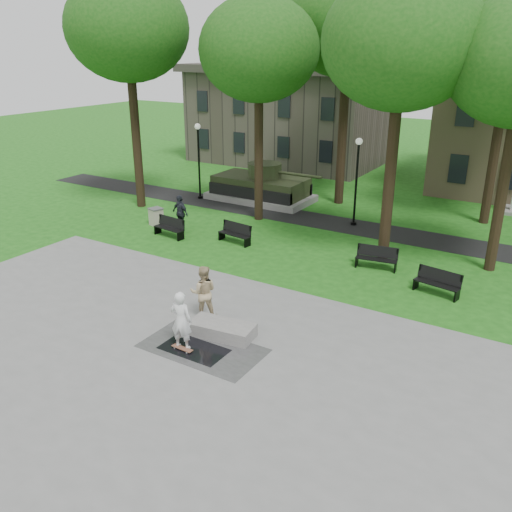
{
  "coord_description": "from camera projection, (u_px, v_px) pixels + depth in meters",
  "views": [
    {
      "loc": [
        10.8,
        -14.58,
        9.21
      ],
      "look_at": [
        0.3,
        2.44,
        1.4
      ],
      "focal_mm": 38.0,
      "sensor_mm": 36.0,
      "label": 1
    }
  ],
  "objects": [
    {
      "name": "ground",
      "position": [
        215.0,
        310.0,
        20.19
      ],
      "size": [
        120.0,
        120.0,
        0.0
      ],
      "primitive_type": "plane",
      "color": "#195213",
      "rests_on": "ground"
    },
    {
      "name": "plaza",
      "position": [
        117.0,
        374.0,
        16.22
      ],
      "size": [
        22.0,
        16.0,
        0.02
      ],
      "primitive_type": "cube",
      "color": "gray",
      "rests_on": "ground"
    },
    {
      "name": "footpath",
      "position": [
        343.0,
        225.0,
        29.7
      ],
      "size": [
        44.0,
        2.6,
        0.01
      ],
      "primitive_type": "cube",
      "color": "black",
      "rests_on": "ground"
    },
    {
      "name": "building_left",
      "position": [
        292.0,
        117.0,
        45.27
      ],
      "size": [
        15.0,
        10.0,
        7.2
      ],
      "primitive_type": "cube",
      "color": "#4C443D",
      "rests_on": "ground"
    },
    {
      "name": "tree_0",
      "position": [
        128.0,
        29.0,
        29.54
      ],
      "size": [
        6.8,
        6.8,
        12.97
      ],
      "color": "black",
      "rests_on": "ground"
    },
    {
      "name": "tree_1",
      "position": [
        259.0,
        50.0,
        27.46
      ],
      "size": [
        6.2,
        6.2,
        11.63
      ],
      "color": "black",
      "rests_on": "ground"
    },
    {
      "name": "tree_2",
      "position": [
        402.0,
        42.0,
        21.83
      ],
      "size": [
        6.6,
        6.6,
        12.16
      ],
      "color": "black",
      "rests_on": "ground"
    },
    {
      "name": "tree_4",
      "position": [
        349.0,
        22.0,
        30.07
      ],
      "size": [
        7.2,
        7.2,
        13.5
      ],
      "color": "black",
      "rests_on": "ground"
    },
    {
      "name": "lamp_left",
      "position": [
        199.0,
        155.0,
        33.81
      ],
      "size": [
        0.36,
        0.36,
        4.73
      ],
      "color": "black",
      "rests_on": "ground"
    },
    {
      "name": "lamp_mid",
      "position": [
        357.0,
        175.0,
        28.68
      ],
      "size": [
        0.36,
        0.36,
        4.73
      ],
      "color": "black",
      "rests_on": "ground"
    },
    {
      "name": "tank_monument",
      "position": [
        261.0,
        187.0,
        34.13
      ],
      "size": [
        7.45,
        3.4,
        2.4
      ],
      "color": "gray",
      "rests_on": "ground"
    },
    {
      "name": "puddle",
      "position": [
        194.0,
        349.0,
        17.53
      ],
      "size": [
        2.2,
        1.2,
        0.0
      ],
      "primitive_type": "cube",
      "color": "black",
      "rests_on": "plaza"
    },
    {
      "name": "concrete_block",
      "position": [
        222.0,
        329.0,
        18.29
      ],
      "size": [
        2.31,
        1.27,
        0.45
      ],
      "primitive_type": "cube",
      "rotation": [
        0.0,
        0.0,
        0.13
      ],
      "color": "gray",
      "rests_on": "plaza"
    },
    {
      "name": "skateboard",
      "position": [
        182.0,
        349.0,
        17.48
      ],
      "size": [
        0.79,
        0.24,
        0.07
      ],
      "primitive_type": "cube",
      "rotation": [
        0.0,
        0.0,
        -0.05
      ],
      "color": "brown",
      "rests_on": "plaza"
    },
    {
      "name": "skateboarder",
      "position": [
        181.0,
        320.0,
        17.25
      ],
      "size": [
        0.81,
        0.61,
        2.0
      ],
      "primitive_type": "imported",
      "rotation": [
        0.0,
        0.0,
        3.33
      ],
      "color": "silver",
      "rests_on": "plaza"
    },
    {
      "name": "friend_watching",
      "position": [
        203.0,
        292.0,
        19.22
      ],
      "size": [
        1.22,
        1.16,
        1.99
      ],
      "primitive_type": "imported",
      "rotation": [
        0.0,
        0.0,
        3.72
      ],
      "color": "tan",
      "rests_on": "plaza"
    },
    {
      "name": "pedestrian_walker",
      "position": [
        180.0,
        213.0,
        28.42
      ],
      "size": [
        1.21,
        0.7,
        1.95
      ],
      "primitive_type": "imported",
      "rotation": [
        0.0,
        0.0,
        -0.2
      ],
      "color": "#22252D",
      "rests_on": "ground"
    },
    {
      "name": "park_bench_0",
      "position": [
        170.0,
        227.0,
        27.74
      ],
      "size": [
        1.84,
        0.73,
        1.0
      ],
      "rotation": [
        0.0,
        0.0,
        -0.12
      ],
      "color": "black",
      "rests_on": "ground"
    },
    {
      "name": "park_bench_1",
      "position": [
        235.0,
        233.0,
        26.87
      ],
      "size": [
        1.84,
        0.75,
        1.0
      ],
      "rotation": [
        0.0,
        0.0,
        -0.13
      ],
      "color": "black",
      "rests_on": "ground"
    },
    {
      "name": "park_bench_2",
      "position": [
        377.0,
        257.0,
        23.75
      ],
      "size": [
        1.85,
        0.81,
        1.0
      ],
      "rotation": [
        0.0,
        0.0,
        0.16
      ],
      "color": "black",
      "rests_on": "ground"
    },
    {
      "name": "park_bench_3",
      "position": [
        437.0,
        282.0,
        21.29
      ],
      "size": [
        1.85,
        0.83,
        1.0
      ],
      "rotation": [
        0.0,
        0.0,
        -0.18
      ],
      "color": "black",
      "rests_on": "ground"
    },
    {
      "name": "trash_bin",
      "position": [
        156.0,
        216.0,
        29.5
      ],
      "size": [
        0.82,
        0.82,
        0.96
      ],
      "rotation": [
        0.0,
        0.0,
        -0.28
      ],
      "color": "#BEAE9D",
      "rests_on": "ground"
    }
  ]
}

